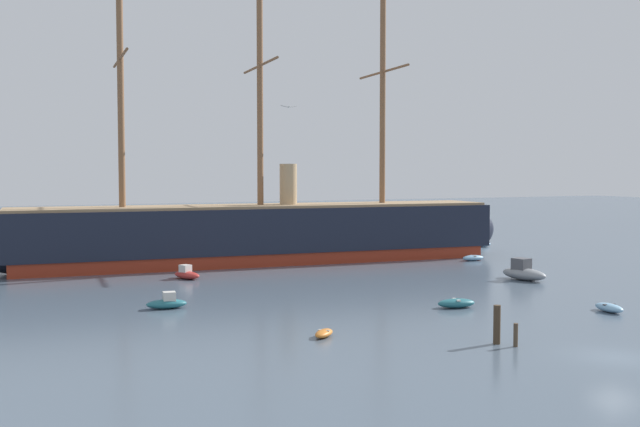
{
  "coord_description": "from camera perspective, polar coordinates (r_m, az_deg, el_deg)",
  "views": [
    {
      "loc": [
        -31.07,
        -29.32,
        10.04
      ],
      "look_at": [
        -3.12,
        31.09,
        6.24
      ],
      "focal_mm": 41.9,
      "sensor_mm": 36.0,
      "label": 1
    }
  ],
  "objects": [
    {
      "name": "ground_plane",
      "position": [
        43.88,
        21.58,
        -10.19
      ],
      "size": [
        400.0,
        400.0,
        0.0
      ],
      "primitive_type": "plane",
      "color": "#4C5B6B"
    },
    {
      "name": "tall_ship",
      "position": [
        81.65,
        -4.56,
        -1.44
      ],
      "size": [
        63.99,
        14.91,
        30.76
      ],
      "color": "maroon",
      "rests_on": "ground"
    },
    {
      "name": "dinghy_foreground_left",
      "position": [
        45.68,
        0.3,
        -9.13
      ],
      "size": [
        2.0,
        1.96,
        0.46
      ],
      "color": "orange",
      "rests_on": "ground"
    },
    {
      "name": "dinghy_foreground_right",
      "position": [
        57.4,
        21.21,
        -6.72
      ],
      "size": [
        1.35,
        2.67,
        0.61
      ],
      "color": "#7FB2D6",
      "rests_on": "ground"
    },
    {
      "name": "dinghy_near_centre",
      "position": [
        56.04,
        10.36,
        -6.75
      ],
      "size": [
        3.04,
        1.78,
        0.68
      ],
      "color": "#236670",
      "rests_on": "ground"
    },
    {
      "name": "motorboat_mid_left",
      "position": [
        55.93,
        -11.61,
        -6.69
      ],
      "size": [
        3.04,
        1.54,
        1.23
      ],
      "color": "#236670",
      "rests_on": "ground"
    },
    {
      "name": "motorboat_mid_right",
      "position": [
        71.47,
        15.29,
        -4.36
      ],
      "size": [
        2.82,
        5.0,
        1.98
      ],
      "color": "gray",
      "rests_on": "ground"
    },
    {
      "name": "motorboat_alongside_bow",
      "position": [
        70.73,
        -10.15,
        -4.57
      ],
      "size": [
        2.54,
        3.35,
        1.3
      ],
      "color": "#B22D28",
      "rests_on": "ground"
    },
    {
      "name": "dinghy_alongside_stern",
      "position": [
        85.37,
        11.61,
        -3.34
      ],
      "size": [
        2.7,
        1.23,
        0.63
      ],
      "color": "#7FB2D6",
      "rests_on": "ground"
    },
    {
      "name": "dinghy_far_left",
      "position": [
        85.63,
        -21.28,
        -3.48
      ],
      "size": [
        2.81,
        2.52,
        0.63
      ],
      "color": "#1E284C",
      "rests_on": "ground"
    },
    {
      "name": "motorboat_far_right",
      "position": [
        100.8,
        12.21,
        -2.28
      ],
      "size": [
        2.95,
        1.28,
        1.23
      ],
      "color": "#7FB2D6",
      "rests_on": "ground"
    },
    {
      "name": "dinghy_distant_centre",
      "position": [
        97.94,
        -5.11,
        -2.47
      ],
      "size": [
        2.39,
        1.42,
        0.53
      ],
      "color": "#7FB2D6",
      "rests_on": "ground"
    },
    {
      "name": "mooring_piling_nearest",
      "position": [
        44.59,
        14.72,
        -8.96
      ],
      "size": [
        0.26,
        0.26,
        1.35
      ],
      "primitive_type": "cylinder",
      "color": "#4C3D2D",
      "rests_on": "ground"
    },
    {
      "name": "mooring_piling_left_pair",
      "position": [
        44.92,
        13.36,
        -8.25
      ],
      "size": [
        0.42,
        0.42,
        2.27
      ],
      "primitive_type": "cylinder",
      "color": "#423323",
      "rests_on": "ground"
    },
    {
      "name": "seagull_in_flight",
      "position": [
        57.57,
        -2.4,
        8.15
      ],
      "size": [
        1.4,
        0.41,
        0.14
      ],
      "color": "silver"
    }
  ]
}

